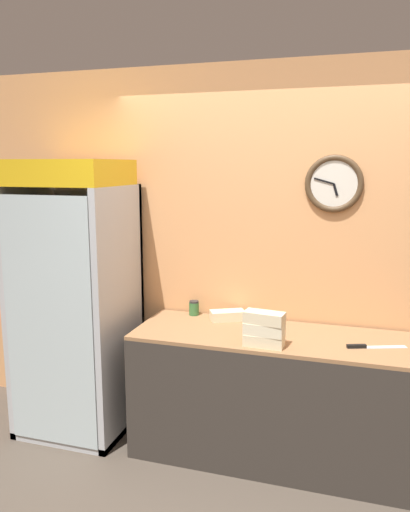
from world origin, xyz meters
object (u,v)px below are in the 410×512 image
sandwich_flat_left (227,315)px  chefs_knife (368,347)px  beverage_cooler (79,284)px  sandwich_stack_bottom (264,340)px  condiment_jar (194,308)px  sandwich_stack_top (264,318)px  sandwich_stack_middle (264,329)px

sandwich_flat_left → chefs_knife: 1.02m
beverage_cooler → sandwich_flat_left: beverage_cooler is taller
sandwich_stack_bottom → sandwich_flat_left: 0.57m
sandwich_stack_bottom → condiment_jar: bearing=141.6°
beverage_cooler → sandwich_stack_bottom: 1.49m
sandwich_stack_bottom → sandwich_flat_left: (-0.35, 0.45, -0.00)m
sandwich_flat_left → chefs_knife: (0.98, -0.29, -0.03)m
condiment_jar → sandwich_stack_top: bearing=-38.4°
chefs_knife → sandwich_stack_top: bearing=-165.4°
sandwich_stack_bottom → sandwich_stack_middle: (0.00, 0.00, 0.07)m
sandwich_stack_bottom → sandwich_flat_left: size_ratio=0.93×
beverage_cooler → condiment_jar: beverage_cooler is taller
beverage_cooler → sandwich_stack_top: size_ratio=7.81×
beverage_cooler → sandwich_stack_top: bearing=-9.8°
sandwich_stack_middle → chefs_knife: (0.62, 0.16, -0.10)m
beverage_cooler → sandwich_stack_bottom: (1.46, -0.25, -0.20)m
sandwich_stack_bottom → sandwich_flat_left: sandwich_stack_bottom is taller
sandwich_stack_top → chefs_knife: bearing=14.6°
sandwich_stack_bottom → chefs_knife: bearing=14.6°
sandwich_stack_top → sandwich_stack_bottom: bearing=0.0°
sandwich_stack_middle → condiment_jar: (-0.63, 0.50, -0.06)m
sandwich_stack_bottom → chefs_knife: (0.62, 0.16, -0.03)m
chefs_knife → condiment_jar: bearing=165.1°
sandwich_stack_middle → chefs_knife: size_ratio=0.71×
sandwich_flat_left → chefs_knife: size_ratio=0.75×
sandwich_stack_bottom → sandwich_stack_top: bearing=180.0°
beverage_cooler → sandwich_stack_middle: beverage_cooler is taller
chefs_knife → condiment_jar: size_ratio=3.32×
sandwich_stack_bottom → condiment_jar: (-0.63, 0.50, 0.02)m
sandwich_stack_top → condiment_jar: size_ratio=2.38×
condiment_jar → sandwich_stack_middle: bearing=-38.4°
sandwich_flat_left → sandwich_stack_middle: bearing=-52.0°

